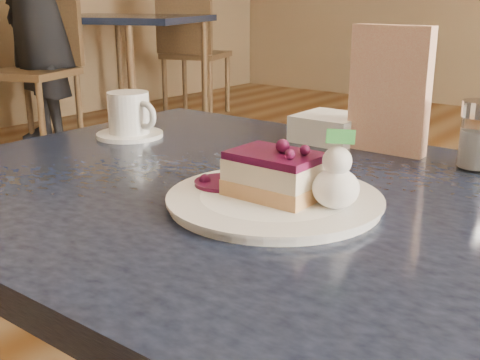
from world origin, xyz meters
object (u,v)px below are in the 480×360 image
Objects in this scene: dessert_plate at (275,201)px; bg_table_far_left at (128,120)px; main_table at (293,248)px; coffee_set at (130,117)px; patron at (34,1)px; cheesecake_slice at (275,175)px.

dessert_plate is 0.13× the size of bg_table_far_left.
main_table is 0.45m from coffee_set.
patron reaches higher than coffee_set.
cheesecake_slice is at bearing -57.62° from bg_table_far_left.
coffee_set is (-0.43, 0.15, -0.00)m from cheesecake_slice.
bg_table_far_left reaches higher than coffee_set.
dessert_plate is 3.49m from patron.
coffee_set is 0.07× the size of patron.
bg_table_far_left is at bearing 141.66° from dessert_plate.
main_table is at bearing 90.35° from dessert_plate.
patron is at bearing 150.51° from cheesecake_slice.
bg_table_far_left reaches higher than cheesecake_slice.
patron reaches higher than cheesecake_slice.
coffee_set reaches higher than main_table.
bg_table_far_left is at bearing 141.87° from main_table.
coffee_set is 0.07× the size of bg_table_far_left.
bg_table_far_left is (-2.54, 2.20, -0.67)m from coffee_set.
coffee_set is (-0.43, 0.15, 0.03)m from dessert_plate.
patron is (-3.04, 1.65, 0.29)m from main_table.
main_table is 3.47m from patron.
cheesecake_slice is 0.86× the size of coffee_set.
coffee_set is (-0.43, 0.10, 0.11)m from main_table.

